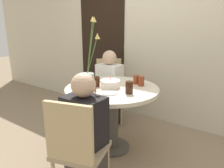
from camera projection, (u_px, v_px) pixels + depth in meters
name	position (u px, v px, depth m)	size (l,w,h in m)	color
ground_plane	(112.00, 147.00, 2.66)	(16.00, 16.00, 0.00)	#89755B
wall_back	(156.00, 34.00, 3.16)	(8.00, 0.05, 2.60)	beige
doorway_panel	(102.00, 49.00, 3.76)	(0.90, 0.01, 2.05)	black
dining_table	(112.00, 101.00, 2.49)	(1.05, 1.05, 0.77)	beige
chair_far_back	(109.00, 86.00, 3.35)	(0.56, 0.56, 0.93)	#9E896B
chair_left_flank	(76.00, 146.00, 1.71)	(0.50, 0.50, 0.93)	#9E896B
birthday_cake	(110.00, 84.00, 2.44)	(0.22, 0.22, 0.13)	white
flower_vase	(88.00, 81.00, 2.06)	(0.18, 0.13, 0.76)	#B2C6C1
side_plate	(110.00, 93.00, 2.24)	(0.16, 0.16, 0.01)	silver
drink_glass_0	(141.00, 81.00, 2.50)	(0.07, 0.07, 0.11)	maroon
drink_glass_1	(129.00, 87.00, 2.23)	(0.08, 0.08, 0.13)	#33190C
drink_glass_2	(91.00, 79.00, 2.56)	(0.07, 0.07, 0.13)	#33190C
drink_glass_3	(97.00, 82.00, 2.46)	(0.07, 0.07, 0.11)	#33190C
drink_glass_4	(136.00, 79.00, 2.58)	(0.07, 0.07, 0.10)	maroon
drink_glass_5	(93.00, 86.00, 2.28)	(0.06, 0.06, 0.12)	maroon
person_boy	(110.00, 90.00, 3.20)	(0.34, 0.24, 1.09)	#383333
person_guest	(85.00, 139.00, 1.86)	(0.34, 0.24, 1.09)	#383333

